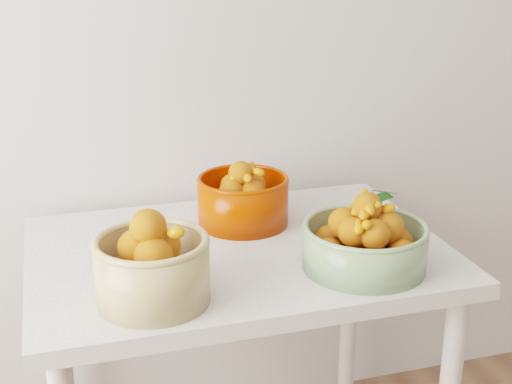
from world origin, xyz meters
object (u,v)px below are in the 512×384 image
bowl_cream (152,267)px  bowl_orange (243,199)px  table (238,282)px  bowl_green (365,242)px

bowl_cream → bowl_orange: 0.46m
table → bowl_orange: 0.23m
bowl_cream → bowl_orange: size_ratio=0.90×
table → bowl_orange: bowl_orange is taller
bowl_orange → bowl_green: bearing=-60.1°
table → bowl_green: bowl_green is taller
table → bowl_orange: bearing=69.5°
bowl_orange → table: bearing=-110.5°
bowl_orange → bowl_cream: bearing=-129.3°
table → bowl_green: bearing=-37.6°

